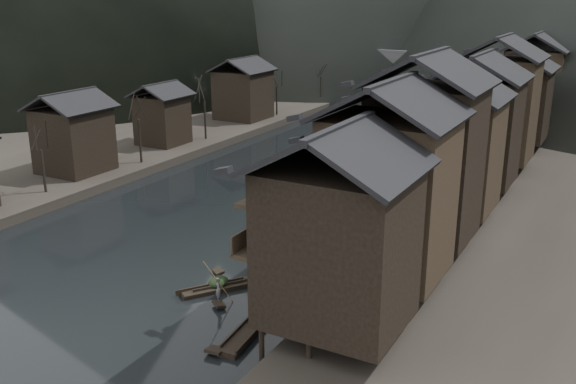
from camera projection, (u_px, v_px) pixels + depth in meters
The scene contains 12 objects.
water at pixel (173, 250), 48.93m from camera, with size 300.00×300.00×0.00m, color black.
left_bank at pixel (157, 114), 98.19m from camera, with size 40.00×200.00×1.20m, color #2D2823.
stilt_houses at pixel (471, 115), 54.11m from camera, with size 9.00×67.60×15.39m.
left_houses at pixel (140, 110), 73.40m from camera, with size 8.10×53.20×8.73m.
bare_trees at pixel (186, 106), 75.10m from camera, with size 3.39×72.45×6.78m.
moored_sampans at pixel (420, 187), 63.43m from camera, with size 3.29×69.74×0.47m.
midriver_boats at pixel (378, 135), 85.73m from camera, with size 12.14×32.18×0.45m.
stone_bridge at pixel (443, 75), 107.40m from camera, with size 40.00×6.00×9.00m.
hero_sampan at pixel (219, 287), 42.41m from camera, with size 3.97×5.07×0.44m.
cargo_heap at pixel (218, 277), 42.46m from camera, with size 1.22×1.60×0.73m, color black.
boatman at pixel (218, 286), 40.25m from camera, with size 0.58×0.38×1.59m, color slate.
bamboo_pole at pixel (220, 247), 39.34m from camera, with size 0.06×0.06×4.32m, color #8C7A51.
Camera 1 is at (29.54, -35.37, 19.15)m, focal length 40.00 mm.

